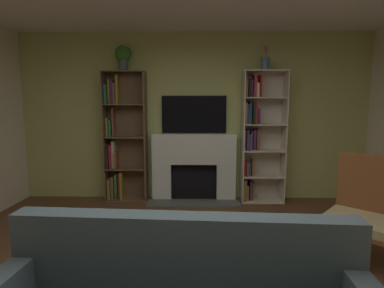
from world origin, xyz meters
The scene contains 8 objects.
wall_back_accent centered at (0.00, 2.77, 1.35)m, with size 5.77×0.06×2.70m, color #B8C46F.
fireplace centered at (0.00, 2.63, 0.58)m, with size 1.45×0.51×1.09m.
tv centered at (0.00, 2.71, 1.40)m, with size 1.04×0.06×0.60m, color black.
bookshelf_left centered at (-1.19, 2.65, 0.99)m, with size 0.67×0.28×2.08m.
bookshelf_right centered at (1.02, 2.62, 1.06)m, with size 0.67×0.33×2.08m.
potted_plant centered at (-1.11, 2.59, 2.32)m, with size 0.25×0.25×0.39m.
vase_with_flowers centered at (1.11, 2.59, 2.22)m, with size 0.13×0.13×0.38m.
armchair centered at (1.73, 0.65, 0.52)m, with size 0.88×0.87×1.07m.
Camera 1 is at (0.07, -2.30, 1.58)m, focal length 28.77 mm.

